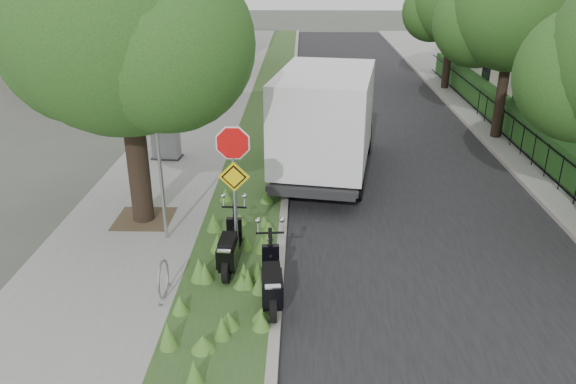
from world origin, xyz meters
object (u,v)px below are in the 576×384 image
object	(u,v)px
box_truck	(327,117)
utility_cabinet	(166,140)
sign_assembly	(234,169)
scooter_near	(230,253)
scooter_far	(272,287)

from	to	relation	value
box_truck	utility_cabinet	bearing A→B (deg)	168.27
sign_assembly	utility_cabinet	distance (m)	7.61
scooter_near	scooter_far	xyz separation A→B (m)	(0.95, -1.26, 0.01)
sign_assembly	box_truck	xyz separation A→B (m)	(2.08, 5.72, -0.51)
scooter_far	utility_cabinet	world-z (taller)	utility_cabinet
sign_assembly	box_truck	bearing A→B (deg)	70.05
box_truck	utility_cabinet	world-z (taller)	box_truck
scooter_near	utility_cabinet	bearing A→B (deg)	112.57
sign_assembly	scooter_near	distance (m)	1.80
scooter_far	utility_cabinet	bearing A→B (deg)	115.01
sign_assembly	scooter_far	world-z (taller)	sign_assembly
box_truck	scooter_far	bearing A→B (deg)	-99.92
scooter_far	box_truck	xyz separation A→B (m)	(1.26, 7.21, 1.27)
scooter_far	box_truck	distance (m)	7.42
sign_assembly	scooter_near	size ratio (longest dim) A/B	1.77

